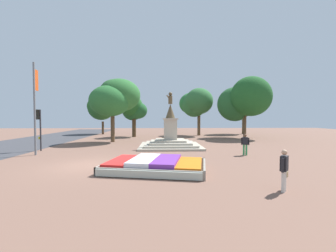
% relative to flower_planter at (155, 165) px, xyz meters
% --- Properties ---
extents(ground_plane, '(88.54, 88.54, 0.00)m').
position_rel_flower_planter_xyz_m(ground_plane, '(-3.65, 1.32, -0.26)').
color(ground_plane, brown).
extents(flower_planter, '(5.61, 4.30, 0.61)m').
position_rel_flower_planter_xyz_m(flower_planter, '(0.00, 0.00, 0.00)').
color(flower_planter, '#38281C').
rests_on(flower_planter, ground_plane).
extents(statue_monument, '(5.53, 5.53, 5.01)m').
position_rel_flower_planter_xyz_m(statue_monument, '(1.20, 9.07, 0.45)').
color(statue_monument, '#B0A692').
rests_on(statue_monument, ground_plane).
extents(traffic_light_mid_block, '(0.42, 0.31, 3.34)m').
position_rel_flower_planter_xyz_m(traffic_light_mid_block, '(-9.50, 6.98, 2.05)').
color(traffic_light_mid_block, '#2D2D33').
rests_on(traffic_light_mid_block, ground_plane).
extents(banner_pole, '(0.14, 0.75, 6.62)m').
position_rel_flower_planter_xyz_m(banner_pole, '(-8.68, 4.95, 3.29)').
color(banner_pole, slate).
rests_on(banner_pole, ground_plane).
extents(pedestrian_with_handbag, '(0.54, 0.60, 1.54)m').
position_rel_flower_planter_xyz_m(pedestrian_with_handbag, '(4.80, -3.46, 0.59)').
color(pedestrian_with_handbag, beige).
rests_on(pedestrian_with_handbag, ground_plane).
extents(pedestrian_crossing_plaza, '(0.53, 0.36, 1.52)m').
position_rel_flower_planter_xyz_m(pedestrian_crossing_plaza, '(6.35, 4.36, 0.61)').
color(pedestrian_crossing_plaza, '#338C4C').
rests_on(pedestrian_crossing_plaza, ground_plane).
extents(park_tree_far_left, '(5.36, 5.27, 6.97)m').
position_rel_flower_planter_xyz_m(park_tree_far_left, '(-4.67, 13.35, 4.67)').
color(park_tree_far_left, brown).
rests_on(park_tree_far_left, ground_plane).
extents(park_tree_behind_statue, '(6.31, 6.21, 7.86)m').
position_rel_flower_planter_xyz_m(park_tree_behind_statue, '(11.09, 17.38, 4.71)').
color(park_tree_behind_statue, brown).
rests_on(park_tree_behind_statue, ground_plane).
extents(park_tree_far_right, '(4.81, 5.52, 7.01)m').
position_rel_flower_planter_xyz_m(park_tree_far_right, '(5.57, 22.25, 4.60)').
color(park_tree_far_right, brown).
rests_on(park_tree_far_right, ground_plane).
extents(park_tree_street_side, '(4.34, 4.44, 6.43)m').
position_rel_flower_planter_xyz_m(park_tree_street_side, '(-9.39, 25.32, 4.15)').
color(park_tree_street_side, '#4C3823').
rests_on(park_tree_street_side, ground_plane).
extents(park_tree_mid_canopy, '(5.16, 4.61, 7.31)m').
position_rel_flower_planter_xyz_m(park_tree_mid_canopy, '(13.18, 25.13, 5.20)').
color(park_tree_mid_canopy, brown).
rests_on(park_tree_mid_canopy, ground_plane).
extents(park_tree_distant, '(3.73, 3.99, 5.81)m').
position_rel_flower_planter_xyz_m(park_tree_distant, '(-3.52, 19.96, 3.64)').
color(park_tree_distant, '#4C3823').
rests_on(park_tree_distant, ground_plane).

